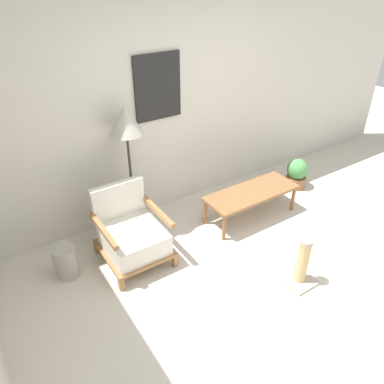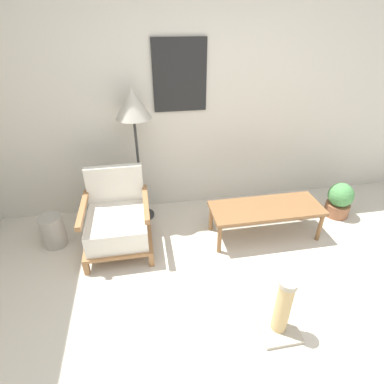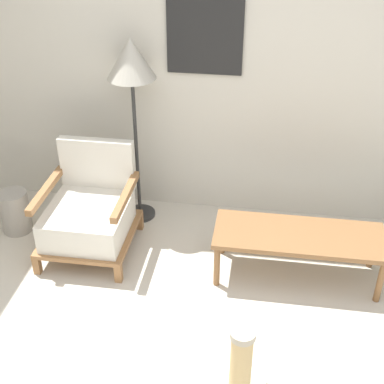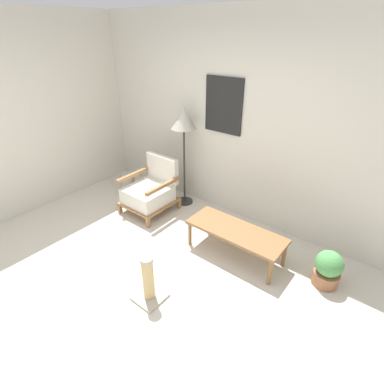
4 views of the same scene
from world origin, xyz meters
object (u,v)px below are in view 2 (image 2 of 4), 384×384
Objects in this scene: potted_plant at (339,200)px; scratching_post at (282,312)px; armchair at (117,220)px; vase at (53,231)px; coffee_table at (266,210)px; floor_lamp at (133,110)px.

scratching_post reaches higher than potted_plant.
vase is (-0.67, 0.13, -0.14)m from armchair.
armchair is 1.87× the size of potted_plant.
coffee_table is at bearing -168.58° from potted_plant.
floor_lamp is at bearing 61.95° from armchair.
potted_plant is at bearing -0.52° from vase.
coffee_table is 2.79× the size of potted_plant.
coffee_table is (1.28, -0.59, -0.96)m from floor_lamp.
floor_lamp is at bearing 170.51° from potted_plant.
floor_lamp is 1.71m from coffee_table.
armchair is 0.52× the size of floor_lamp.
potted_plant is at bearing 2.22° from armchair.
coffee_table is 2.20× the size of scratching_post.
vase is (-2.21, 0.23, -0.15)m from coffee_table.
floor_lamp is at bearing 20.84° from vase.
vase is 3.23m from potted_plant.
armchair is at bearing -177.78° from potted_plant.
armchair is 0.70m from vase.
vase is at bearing 179.48° from potted_plant.
potted_plant is at bearing 11.42° from coffee_table.
vase is at bearing -159.16° from floor_lamp.
floor_lamp is 1.28× the size of coffee_table.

